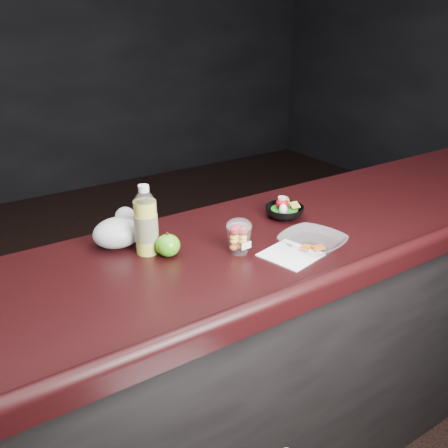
# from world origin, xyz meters

# --- Properties ---
(counter) EXTENTS (4.06, 0.71, 1.02)m
(counter) POSITION_xyz_m (0.00, 0.30, 0.51)
(counter) COLOR black
(counter) RESTS_ON ground
(lemonade_bottle) EXTENTS (0.08, 0.08, 0.23)m
(lemonade_bottle) POSITION_xyz_m (-0.20, 0.42, 1.12)
(lemonade_bottle) COLOR yellow
(lemonade_bottle) RESTS_ON counter
(fruit_cup) EXTENTS (0.08, 0.08, 0.12)m
(fruit_cup) POSITION_xyz_m (0.04, 0.26, 1.08)
(fruit_cup) COLOR white
(fruit_cup) RESTS_ON counter
(green_apple) EXTENTS (0.08, 0.08, 0.08)m
(green_apple) POSITION_xyz_m (-0.15, 0.36, 1.06)
(green_apple) COLOR #3A9411
(green_apple) RESTS_ON counter
(plastic_bag) EXTENTS (0.16, 0.13, 0.12)m
(plastic_bag) POSITION_xyz_m (-0.25, 0.52, 1.07)
(plastic_bag) COLOR silver
(plastic_bag) RESTS_ON counter
(snack_bowl) EXTENTS (0.19, 0.19, 0.08)m
(snack_bowl) POSITION_xyz_m (0.35, 0.40, 1.05)
(snack_bowl) COLOR black
(snack_bowl) RESTS_ON counter
(takeout_bowl) EXTENTS (0.25, 0.25, 0.05)m
(takeout_bowl) POSITION_xyz_m (0.25, 0.14, 1.04)
(takeout_bowl) COLOR silver
(takeout_bowl) RESTS_ON counter
(paper_napkin) EXTENTS (0.19, 0.19, 0.00)m
(paper_napkin) POSITION_xyz_m (0.17, 0.15, 1.02)
(paper_napkin) COLOR white
(paper_napkin) RESTS_ON counter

